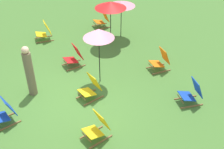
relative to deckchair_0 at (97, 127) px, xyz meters
The scene contains 13 objects.
ground_plane 1.89m from the deckchair_0, behind, with size 40.00×40.00×0.00m, color #477A33.
deckchair_0 is the anchor object (origin of this frame).
deckchair_1 6.12m from the deckchair_0, behind, with size 0.56×0.81×0.83m.
deckchair_4 6.86m from the deckchair_0, 154.80° to the left, with size 0.48×0.76×0.83m.
deckchair_7 3.70m from the deckchair_0, 169.92° to the left, with size 0.54×0.80×0.83m.
deckchair_8 2.70m from the deckchair_0, 127.77° to the right, with size 0.62×0.84×0.83m.
deckchair_11 1.72m from the deckchair_0, 163.62° to the left, with size 0.63×0.84×0.83m.
deckchair_12 3.19m from the deckchair_0, 91.15° to the left, with size 0.62×0.84×0.83m.
deckchair_13 3.93m from the deckchair_0, 121.23° to the left, with size 0.53×0.79×0.83m.
umbrella_0 5.41m from the deckchair_0, 150.60° to the left, with size 1.25×1.25×1.84m.
umbrella_1 6.03m from the deckchair_0, 146.69° to the left, with size 1.15×1.15×1.63m.
umbrella_2 2.94m from the deckchair_0, 154.78° to the left, with size 1.00×1.00×1.99m.
person_1 2.92m from the deckchair_0, 156.70° to the right, with size 0.38×0.38×1.74m.
Camera 1 is at (6.89, -2.12, 5.89)m, focal length 45.86 mm.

